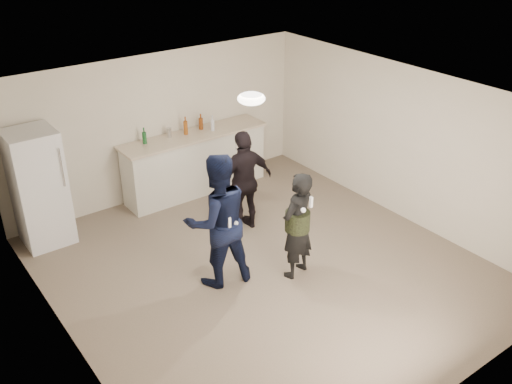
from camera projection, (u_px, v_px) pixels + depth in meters
floor at (264, 268)px, 8.16m from camera, size 6.00×6.00×0.00m
ceiling at (266, 101)px, 7.01m from camera, size 6.00×6.00×0.00m
wall_back at (159, 126)px, 9.72m from camera, size 6.00×0.00×6.00m
wall_front at (455, 307)px, 5.44m from camera, size 6.00×0.00×6.00m
wall_left at (62, 261)px, 6.13m from camera, size 0.00×6.00×6.00m
wall_right at (403, 144)px, 9.04m from camera, size 0.00×6.00×6.00m
counter at (196, 164)px, 10.08m from camera, size 2.60×0.56×1.05m
counter_top at (194, 135)px, 9.83m from camera, size 2.68×0.64×0.04m
fridge at (39, 188)px, 8.42m from camera, size 0.70×0.70×1.80m
fridge_handle at (62, 167)px, 8.12m from camera, size 0.02×0.02×0.60m
ceiling_dome at (251, 99)px, 7.24m from camera, size 0.36×0.36×0.16m
shaker at (169, 132)px, 9.67m from camera, size 0.08×0.08×0.17m
man at (217, 221)px, 7.49m from camera, size 1.04×0.88×1.89m
woman at (297, 226)px, 7.70m from camera, size 0.65×0.51×1.56m
camo_shorts at (297, 221)px, 7.67m from camera, size 0.34×0.34×0.28m
spectator at (245, 181)px, 8.80m from camera, size 0.98×0.45×1.65m
remote_man at (229, 222)px, 7.24m from camera, size 0.04×0.04×0.15m
nunchuk_man at (236, 223)px, 7.36m from camera, size 0.07×0.07×0.07m
remote_woman at (311, 202)px, 7.31m from camera, size 0.04×0.04×0.15m
nunchuk_woman at (303, 210)px, 7.32m from camera, size 0.07×0.07×0.07m
bottle_cluster at (186, 128)px, 9.78m from camera, size 1.29×0.25×0.24m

